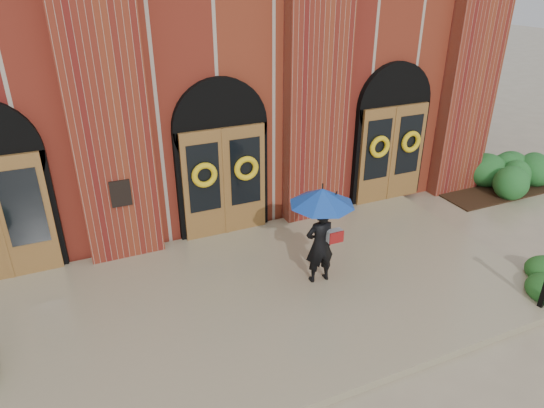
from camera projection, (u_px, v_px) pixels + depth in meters
ground at (274, 303)px, 9.14m from camera, size 90.00×90.00×0.00m
landing at (271, 295)px, 9.23m from camera, size 10.00×5.30×0.15m
church_building at (157, 47)px, 14.82m from camera, size 16.20×12.53×7.00m
man_with_umbrella at (321, 218)px, 8.96m from camera, size 1.28×1.28×1.96m
hedge_wall_right at (500, 175)px, 13.66m from camera, size 3.36×1.34×0.86m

